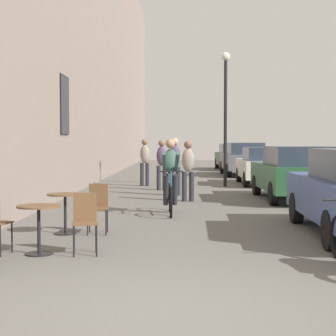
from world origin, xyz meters
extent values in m
plane|color=#5B5954|center=(0.00, 0.00, 0.00)|extent=(88.00, 88.00, 0.00)
cube|color=black|center=(-3.18, 10.80, 2.70)|extent=(0.04, 1.10, 1.70)
cylinder|color=black|center=(-1.91, 2.77, 0.01)|extent=(0.40, 0.40, 0.02)
cylinder|color=black|center=(-1.91, 2.77, 0.36)|extent=(0.05, 0.05, 0.67)
cylinder|color=brown|center=(-1.91, 2.77, 0.71)|extent=(0.64, 0.64, 0.02)
cylinder|color=black|center=(-1.04, 2.64, 0.23)|extent=(0.02, 0.02, 0.45)
cylinder|color=black|center=(-1.36, 2.58, 0.23)|extent=(0.02, 0.02, 0.45)
cylinder|color=black|center=(-1.10, 2.95, 0.23)|extent=(0.02, 0.02, 0.45)
cylinder|color=black|center=(-1.42, 2.90, 0.23)|extent=(0.02, 0.02, 0.45)
cube|color=brown|center=(-1.23, 2.77, 0.46)|extent=(0.44, 0.44, 0.02)
cube|color=brown|center=(-1.26, 2.94, 0.68)|extent=(0.34, 0.08, 0.42)
cylinder|color=black|center=(-2.34, 2.89, 0.23)|extent=(0.02, 0.02, 0.45)
cylinder|color=black|center=(-2.41, 2.57, 0.23)|extent=(0.02, 0.02, 0.45)
cylinder|color=black|center=(-1.89, 4.58, 0.01)|extent=(0.40, 0.40, 0.02)
cylinder|color=black|center=(-1.89, 4.58, 0.36)|extent=(0.05, 0.05, 0.67)
cylinder|color=brown|center=(-1.89, 4.58, 0.71)|extent=(0.64, 0.64, 0.02)
cylinder|color=black|center=(-1.15, 4.42, 0.23)|extent=(0.02, 0.02, 0.45)
cylinder|color=black|center=(-1.47, 4.41, 0.23)|extent=(0.02, 0.02, 0.45)
cylinder|color=black|center=(-1.16, 4.75, 0.23)|extent=(0.02, 0.02, 0.45)
cylinder|color=black|center=(-1.48, 4.73, 0.23)|extent=(0.02, 0.02, 0.45)
cube|color=brown|center=(-1.32, 4.58, 0.46)|extent=(0.40, 0.40, 0.02)
cube|color=brown|center=(-1.32, 4.76, 0.68)|extent=(0.34, 0.04, 0.42)
torus|color=black|center=(-0.04, 6.74, 0.33)|extent=(0.08, 0.71, 0.71)
torus|color=black|center=(-0.08, 7.79, 0.33)|extent=(0.08, 0.71, 0.71)
cylinder|color=#286084|center=(-0.07, 7.70, 0.61)|extent=(0.04, 0.22, 0.58)
cylinder|color=#286084|center=(-0.06, 7.20, 0.95)|extent=(0.07, 0.83, 0.14)
cylinder|color=#286084|center=(-0.04, 6.76, 0.67)|extent=(0.04, 0.09, 0.67)
cylinder|color=#286084|center=(-0.06, 7.29, 0.37)|extent=(0.07, 1.00, 0.12)
cylinder|color=black|center=(-0.04, 6.79, 1.00)|extent=(0.52, 0.05, 0.03)
ellipsoid|color=black|center=(-0.07, 7.61, 0.93)|extent=(0.12, 0.24, 0.06)
ellipsoid|color=#38564C|center=(-0.07, 7.53, 1.21)|extent=(0.35, 0.36, 0.59)
sphere|color=#A57A5B|center=(-0.07, 7.49, 1.60)|extent=(0.22, 0.22, 0.22)
cylinder|color=#26262D|center=(0.03, 7.45, 0.55)|extent=(0.14, 0.40, 0.75)
cylinder|color=#26262D|center=(-0.17, 7.45, 0.55)|extent=(0.14, 0.40, 0.75)
cylinder|color=#38564C|center=(0.09, 7.14, 1.20)|extent=(0.13, 0.75, 0.48)
cylinder|color=#38564C|center=(-0.20, 7.13, 1.20)|extent=(0.10, 0.75, 0.48)
cylinder|color=#26262D|center=(0.48, 10.00, 0.41)|extent=(0.14, 0.14, 0.82)
cylinder|color=#26262D|center=(0.28, 10.00, 0.41)|extent=(0.14, 0.14, 0.82)
ellipsoid|color=gray|center=(0.38, 10.00, 1.14)|extent=(0.34, 0.25, 0.65)
sphere|color=brown|center=(0.38, 10.00, 1.56)|extent=(0.22, 0.22, 0.22)
cylinder|color=#26262D|center=(-0.10, 11.63, 0.43)|extent=(0.14, 0.14, 0.86)
cylinder|color=#26262D|center=(0.10, 11.67, 0.43)|extent=(0.14, 0.14, 0.86)
ellipsoid|color=#4C3D5B|center=(0.00, 11.65, 1.21)|extent=(0.38, 0.29, 0.68)
sphere|color=tan|center=(0.00, 11.65, 1.65)|extent=(0.22, 0.22, 0.22)
cylinder|color=#26262D|center=(-0.37, 13.53, 0.42)|extent=(0.14, 0.14, 0.83)
cylinder|color=#26262D|center=(-0.57, 13.53, 0.42)|extent=(0.14, 0.14, 0.83)
ellipsoid|color=#4C3D5B|center=(-0.47, 13.53, 1.16)|extent=(0.34, 0.24, 0.66)
sphere|color=brown|center=(-0.47, 13.53, 1.59)|extent=(0.22, 0.22, 0.22)
cylinder|color=#26262D|center=(-1.25, 15.27, 0.43)|extent=(0.14, 0.14, 0.85)
cylinder|color=#26262D|center=(-1.05, 15.24, 0.43)|extent=(0.14, 0.14, 0.85)
ellipsoid|color=gray|center=(-1.15, 15.25, 1.19)|extent=(0.37, 0.28, 0.68)
sphere|color=brown|center=(-1.15, 15.25, 1.63)|extent=(0.22, 0.22, 0.22)
cylinder|color=black|center=(1.82, 15.17, 2.30)|extent=(0.12, 0.12, 4.60)
sphere|color=silver|center=(1.82, 15.17, 4.74)|extent=(0.32, 0.32, 0.32)
cylinder|color=black|center=(2.51, 5.98, 0.31)|extent=(0.21, 0.62, 0.62)
cylinder|color=black|center=(2.45, 3.15, 0.31)|extent=(0.21, 0.62, 0.62)
cube|color=#23512D|center=(3.35, 10.48, 0.66)|extent=(1.84, 4.30, 0.69)
cube|color=#283342|center=(3.35, 9.97, 1.26)|extent=(1.52, 2.33, 0.52)
cylinder|color=black|center=(2.52, 11.88, 0.31)|extent=(0.21, 0.62, 0.62)
cylinder|color=black|center=(4.13, 11.91, 0.31)|extent=(0.21, 0.62, 0.62)
cylinder|color=black|center=(2.57, 9.06, 0.31)|extent=(0.21, 0.62, 0.62)
cylinder|color=black|center=(4.17, 9.09, 0.31)|extent=(0.21, 0.62, 0.62)
cube|color=beige|center=(3.31, 16.06, 0.62)|extent=(1.70, 4.03, 0.65)
cube|color=#283342|center=(3.31, 15.58, 1.19)|extent=(1.42, 2.18, 0.49)
cylinder|color=black|center=(2.56, 17.40, 0.29)|extent=(0.19, 0.58, 0.58)
cylinder|color=black|center=(4.08, 17.39, 0.29)|extent=(0.19, 0.58, 0.58)
cylinder|color=black|center=(2.54, 14.74, 0.29)|extent=(0.19, 0.58, 0.58)
cylinder|color=black|center=(4.06, 14.73, 0.29)|extent=(0.19, 0.58, 0.58)
cube|color=#595960|center=(3.21, 21.69, 0.69)|extent=(1.95, 4.51, 0.73)
cube|color=#283342|center=(3.22, 21.15, 1.32)|extent=(1.61, 2.44, 0.54)
cylinder|color=black|center=(2.34, 23.14, 0.32)|extent=(0.22, 0.65, 0.64)
cylinder|color=black|center=(4.02, 23.18, 0.32)|extent=(0.22, 0.65, 0.64)
cylinder|color=black|center=(2.40, 20.20, 0.32)|extent=(0.22, 0.65, 0.64)
cylinder|color=black|center=(4.08, 20.23, 0.32)|extent=(0.22, 0.65, 0.64)
cube|color=#23512D|center=(3.25, 27.27, 0.66)|extent=(1.85, 4.31, 0.70)
cube|color=#283342|center=(3.26, 26.76, 1.26)|extent=(1.53, 2.34, 0.52)
cylinder|color=black|center=(2.42, 28.67, 0.31)|extent=(0.21, 0.62, 0.62)
cylinder|color=black|center=(4.03, 28.70, 0.31)|extent=(0.21, 0.62, 0.62)
cylinder|color=black|center=(2.47, 25.85, 0.31)|extent=(0.21, 0.62, 0.62)
cylinder|color=black|center=(4.08, 25.88, 0.31)|extent=(0.21, 0.62, 0.62)
camera|label=1|loc=(0.15, -5.24, 1.65)|focal=59.41mm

